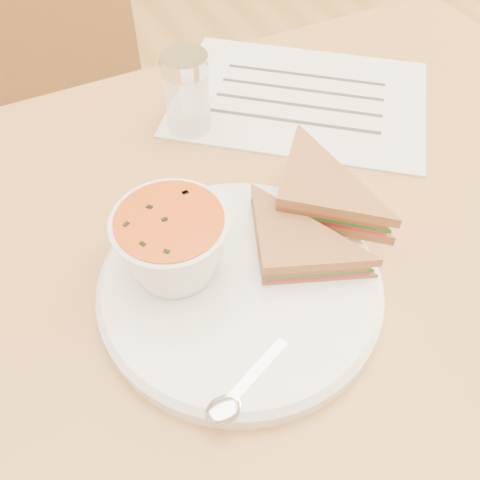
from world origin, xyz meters
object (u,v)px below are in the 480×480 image
chair_far (84,152)px  plate (240,287)px  soup_bowl (173,247)px  condiment_shaker (187,94)px  dining_table (259,392)px

chair_far → plate: (0.04, -0.64, 0.31)m
chair_far → plate: 0.72m
soup_bowl → plate: bearing=-38.9°
plate → soup_bowl: bearing=141.1°
condiment_shaker → plate: bearing=-102.4°
dining_table → soup_bowl: size_ratio=9.76×
plate → condiment_shaker: condiment_shaker is taller
dining_table → condiment_shaker: 0.47m
soup_bowl → condiment_shaker: bearing=64.2°
plate → condiment_shaker: 0.26m
plate → soup_bowl: size_ratio=2.57×
plate → dining_table: bearing=40.6°
soup_bowl → condiment_shaker: condiment_shaker is taller
condiment_shaker → soup_bowl: bearing=-115.8°
chair_far → soup_bowl: 0.70m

